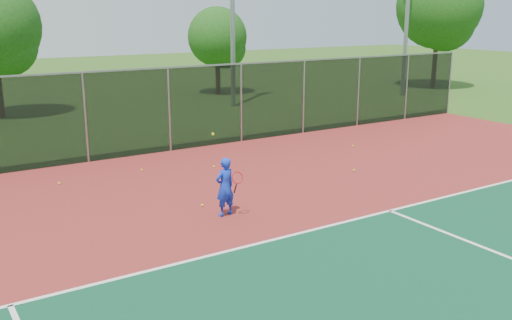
{
  "coord_description": "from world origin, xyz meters",
  "views": [
    {
      "loc": [
        -8.15,
        -6.71,
        4.88
      ],
      "look_at": [
        -0.75,
        5.0,
        1.3
      ],
      "focal_mm": 40.0,
      "sensor_mm": 36.0,
      "label": 1
    }
  ],
  "objects": [
    {
      "name": "tennis_player",
      "position": [
        -1.67,
        4.96,
        0.76
      ],
      "size": [
        0.6,
        0.63,
        2.1
      ],
      "color": "#1634CF",
      "rests_on": "court_apron"
    },
    {
      "name": "practice_ball_5",
      "position": [
        6.03,
        8.92,
        0.06
      ],
      "size": [
        0.07,
        0.07,
        0.07
      ],
      "primitive_type": "sphere",
      "color": "#CDDC19",
      "rests_on": "court_apron"
    },
    {
      "name": "practice_ball_4",
      "position": [
        -1.91,
        9.94,
        0.06
      ],
      "size": [
        0.07,
        0.07,
        0.07
      ],
      "primitive_type": "sphere",
      "color": "#CDDC19",
      "rests_on": "court_apron"
    },
    {
      "name": "court_apron",
      "position": [
        0.0,
        2.0,
        0.01
      ],
      "size": [
        30.0,
        20.0,
        0.02
      ],
      "primitive_type": "cube",
      "color": "maroon",
      "rests_on": "ground"
    },
    {
      "name": "practice_ball_0",
      "position": [
        3.76,
        6.32,
        0.06
      ],
      "size": [
        0.07,
        0.07,
        0.07
      ],
      "primitive_type": "sphere",
      "color": "#CDDC19",
      "rests_on": "court_apron"
    },
    {
      "name": "ground",
      "position": [
        0.0,
        0.0,
        0.0
      ],
      "size": [
        120.0,
        120.0,
        0.0
      ],
      "primitive_type": "plane",
      "color": "#295117",
      "rests_on": "ground"
    },
    {
      "name": "fence_back",
      "position": [
        0.0,
        12.0,
        1.56
      ],
      "size": [
        30.0,
        0.06,
        3.03
      ],
      "color": "black",
      "rests_on": "court_apron"
    },
    {
      "name": "tree_back_mid",
      "position": [
        8.8,
        24.26,
        3.31
      ],
      "size": [
        3.6,
        3.6,
        5.28
      ],
      "color": "#372614",
      "rests_on": "ground"
    },
    {
      "name": "practice_ball_2",
      "position": [
        0.22,
        9.08,
        0.06
      ],
      "size": [
        0.07,
        0.07,
        0.07
      ],
      "primitive_type": "sphere",
      "color": "#CDDC19",
      "rests_on": "court_apron"
    },
    {
      "name": "practice_ball_6",
      "position": [
        -1.85,
        5.86,
        0.06
      ],
      "size": [
        0.07,
        0.07,
        0.07
      ],
      "primitive_type": "sphere",
      "color": "#CDDC19",
      "rests_on": "court_apron"
    },
    {
      "name": "practice_ball_7",
      "position": [
        -4.5,
        9.85,
        0.06
      ],
      "size": [
        0.07,
        0.07,
        0.07
      ],
      "primitive_type": "sphere",
      "color": "#CDDC19",
      "rests_on": "court_apron"
    },
    {
      "name": "tree_back_right",
      "position": [
        22.35,
        19.13,
        5.07
      ],
      "size": [
        5.5,
        5.5,
        8.08
      ],
      "color": "#372614",
      "rests_on": "ground"
    }
  ]
}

